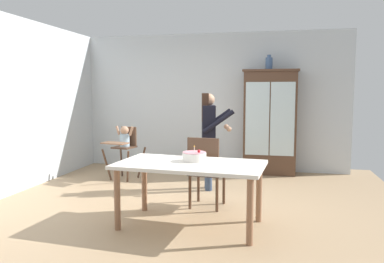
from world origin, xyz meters
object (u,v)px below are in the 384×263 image
Objects in this scene: high_chair_with_toddler at (124,143)px; china_cabinet at (270,122)px; birthday_cake at (194,156)px; adult_person at (209,129)px; dining_chair_far_side at (205,167)px; dining_table at (190,170)px; ceramic_vase at (269,63)px.

china_cabinet is at bearing 33.94° from high_chair_with_toddler.
china_cabinet is 3.08m from birthday_cake.
adult_person is at bearing -123.19° from china_cabinet.
high_chair_with_toddler is at bearing -32.81° from dining_chair_far_side.
dining_table is (0.08, -1.69, -0.32)m from adult_person.
dining_chair_far_side reaches higher than dining_table.
dining_table is at bearing -105.13° from china_cabinet.
high_chair_with_toddler reaches higher than birthday_cake.
high_chair_with_toddler is 0.62× the size of adult_person.
china_cabinet is at bearing -5.42° from ceramic_vase.
birthday_cake is (1.69, -1.94, 0.14)m from high_chair_with_toddler.
adult_person is at bearing 93.72° from birthday_cake.
adult_person is at bearing 92.75° from dining_table.
ceramic_vase is at bearing 174.58° from china_cabinet.
high_chair_with_toddler is 2.58m from birthday_cake.
dining_chair_far_side is (0.05, 0.68, -0.10)m from dining_table.
china_cabinet is 1.67m from adult_person.
high_chair_with_toddler is 3.39× the size of birthday_cake.
high_chair_with_toddler is (-2.47, -1.02, -1.43)m from ceramic_vase.
adult_person is (1.59, -0.38, 0.31)m from high_chair_with_toddler.
adult_person is 5.47× the size of birthday_cake.
ceramic_vase is 0.96× the size of birthday_cake.
ceramic_vase is 1.99m from adult_person.
dining_chair_far_side is at bearing 87.08° from birthday_cake.
adult_person is at bearing -122.00° from ceramic_vase.
ceramic_vase reaches higher than dining_chair_far_side.
birthday_cake is at bearing -104.65° from ceramic_vase.
high_chair_with_toddler is at bearing -157.86° from china_cabinet.
dining_table is 0.68m from dining_chair_far_side.
dining_chair_far_side reaches higher than high_chair_with_toddler.
adult_person reaches higher than birthday_cake.
ceramic_vase is 2.95m from dining_chair_far_side.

